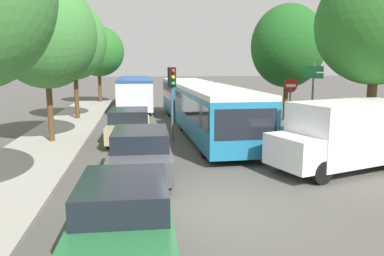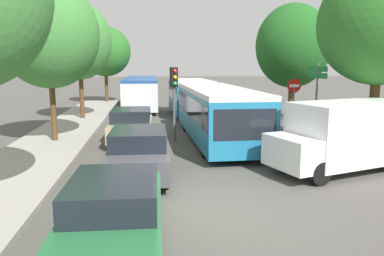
{
  "view_description": "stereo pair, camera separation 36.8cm",
  "coord_description": "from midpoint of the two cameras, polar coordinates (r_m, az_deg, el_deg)",
  "views": [
    {
      "loc": [
        -1.79,
        -8.61,
        3.55
      ],
      "look_at": [
        0.2,
        4.92,
        1.2
      ],
      "focal_mm": 35.0,
      "sensor_mm": 36.0,
      "label": 1
    },
    {
      "loc": [
        -1.42,
        -8.66,
        3.55
      ],
      "look_at": [
        0.2,
        4.92,
        1.2
      ],
      "focal_mm": 35.0,
      "sensor_mm": 36.0,
      "label": 2
    }
  ],
  "objects": [
    {
      "name": "ground_plane",
      "position": [
        9.47,
        3.52,
        -12.28
      ],
      "size": [
        200.0,
        200.0,
        0.0
      ],
      "primitive_type": "plane",
      "color": "#4F4C47"
    },
    {
      "name": "tree_right_near",
      "position": [
        16.07,
        27.33,
        13.55
      ],
      "size": [
        4.59,
        4.59,
        7.33
      ],
      "color": "#51381E",
      "rests_on": "ground"
    },
    {
      "name": "queued_car_graphite",
      "position": [
        12.06,
        -7.18,
        -3.66
      ],
      "size": [
        1.97,
        4.42,
        1.52
      ],
      "rotation": [
        0.0,
        0.0,
        1.54
      ],
      "color": "#47474C",
      "rests_on": "ground"
    },
    {
      "name": "articulated_bus",
      "position": [
        20.77,
        2.26,
        3.88
      ],
      "size": [
        2.9,
        16.73,
        2.48
      ],
      "rotation": [
        0.0,
        0.0,
        -1.55
      ],
      "color": "teal",
      "rests_on": "ground"
    },
    {
      "name": "queued_car_green",
      "position": [
        7.42,
        -10.25,
        -12.73
      ],
      "size": [
        1.87,
        4.19,
        1.44
      ],
      "rotation": [
        0.0,
        0.0,
        1.54
      ],
      "color": "#236638",
      "rests_on": "ground"
    },
    {
      "name": "city_bus_rear",
      "position": [
        31.1,
        -7.46,
        5.71
      ],
      "size": [
        2.56,
        11.31,
        2.43
      ],
      "rotation": [
        0.0,
        0.0,
        1.57
      ],
      "color": "silver",
      "rests_on": "ground"
    },
    {
      "name": "tree_right_mid",
      "position": [
        24.59,
        15.55,
        11.94
      ],
      "size": [
        4.59,
        4.59,
        7.23
      ],
      "color": "#51381E",
      "rests_on": "ground"
    },
    {
      "name": "white_van",
      "position": [
        13.48,
        23.17,
        -0.9
      ],
      "size": [
        5.36,
        3.39,
        2.31
      ],
      "rotation": [
        0.0,
        0.0,
        3.45
      ],
      "color": "white",
      "rests_on": "ground"
    },
    {
      "name": "kerb_strip_left",
      "position": [
        20.55,
        -18.32,
        -0.5
      ],
      "size": [
        3.2,
        32.39,
        0.14
      ],
      "primitive_type": "cube",
      "color": "#9E998E",
      "rests_on": "ground"
    },
    {
      "name": "tree_left_mid",
      "position": [
        17.81,
        -20.44,
        12.86
      ],
      "size": [
        4.33,
        4.33,
        7.17
      ],
      "color": "#51381E",
      "rests_on": "ground"
    },
    {
      "name": "queued_car_tan",
      "position": [
        17.45,
        -8.6,
        0.46
      ],
      "size": [
        1.97,
        4.41,
        1.52
      ],
      "rotation": [
        0.0,
        0.0,
        1.54
      ],
      "color": "tan",
      "rests_on": "ground"
    },
    {
      "name": "tree_left_distant",
      "position": [
        35.45,
        -12.8,
        11.3
      ],
      "size": [
        4.58,
        4.58,
        6.92
      ],
      "color": "#51381E",
      "rests_on": "ground"
    },
    {
      "name": "no_entry_sign",
      "position": [
        19.61,
        15.75,
        4.49
      ],
      "size": [
        0.7,
        0.08,
        2.82
      ],
      "rotation": [
        0.0,
        0.0,
        -1.57
      ],
      "color": "#56595E",
      "rests_on": "ground"
    },
    {
      "name": "direction_sign_post",
      "position": [
        20.27,
        19.03,
        6.4
      ],
      "size": [
        0.38,
        1.38,
        3.6
      ],
      "rotation": [
        0.0,
        0.0,
        3.38
      ],
      "color": "#56595E",
      "rests_on": "ground"
    },
    {
      "name": "tree_left_far",
      "position": [
        24.83,
        -16.46,
        12.28
      ],
      "size": [
        3.99,
        3.99,
        7.32
      ],
      "color": "#51381E",
      "rests_on": "ground"
    },
    {
      "name": "traffic_light",
      "position": [
        17.18,
        -2.13,
        6.23
      ],
      "size": [
        0.38,
        0.39,
        3.4
      ],
      "rotation": [
        0.0,
        0.0,
        -1.28
      ],
      "color": "#56595E",
      "rests_on": "ground"
    }
  ]
}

